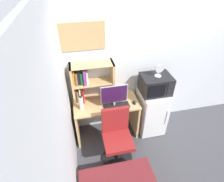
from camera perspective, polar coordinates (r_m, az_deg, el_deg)
wall_back at (r=3.53m, az=20.08°, el=9.36°), size 6.40×0.04×2.60m
wall_left at (r=1.82m, az=-14.75°, el=-19.89°), size 0.04×4.40×2.60m
desk at (r=3.29m, az=-1.82°, el=-6.95°), size 1.11×0.56×0.77m
hutch_bookshelf at (r=3.00m, az=-8.00°, el=2.95°), size 0.69×0.27×0.69m
monitor at (r=2.92m, az=0.69°, el=-1.53°), size 0.44×0.21×0.40m
keyboard at (r=3.04m, az=1.40°, el=-4.64°), size 0.43×0.15×0.02m
computer_mouse at (r=3.11m, az=6.98°, el=-3.65°), size 0.05×0.10×0.04m
water_bottle at (r=2.96m, az=-9.62°, el=-3.81°), size 0.07×0.07×0.26m
mini_fridge at (r=3.53m, az=12.17°, el=-6.09°), size 0.48×0.55×0.89m
microwave at (r=3.16m, az=13.52°, el=2.06°), size 0.50×0.40×0.32m
desk_fan at (r=3.02m, az=14.55°, el=6.35°), size 0.14×0.11×0.22m
desk_chair at (r=3.00m, az=1.52°, el=-15.06°), size 0.51×0.51×0.98m
wall_corkboard at (r=2.78m, az=-9.92°, el=16.42°), size 0.73×0.02×0.42m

